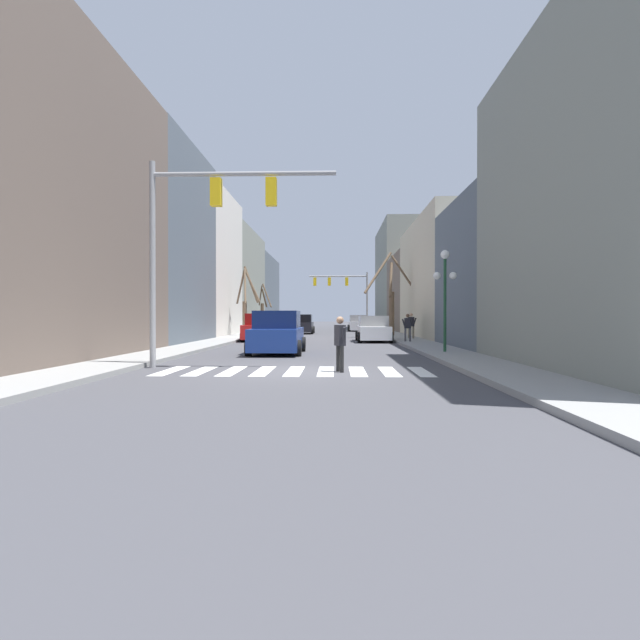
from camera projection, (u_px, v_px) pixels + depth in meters
ground_plane at (294, 372)px, 14.17m from camera, size 240.00×240.00×0.00m
sidewalk_left at (97, 368)px, 14.35m from camera, size 2.06×90.00×0.15m
sidewalk_right at (496, 370)px, 13.99m from camera, size 2.06×90.00×0.15m
building_row_left at (192, 269)px, 37.86m from camera, size 6.00×61.74×11.16m
building_row_right at (440, 275)px, 40.72m from camera, size 6.00×61.70×12.55m
crosswalk_stripes at (295, 371)px, 14.28m from camera, size 7.65×2.60×0.01m
traffic_signal_near at (203, 220)px, 15.12m from camera, size 5.69×0.28×6.29m
traffic_signal_far at (345, 288)px, 51.00m from camera, size 6.03×0.28×6.03m
street_lamp_right_corner at (445, 280)px, 19.98m from camera, size 0.95×0.36×4.07m
car_parked_right_near at (373, 329)px, 30.58m from camera, size 2.08×4.57×1.59m
car_parked_left_mid at (262, 328)px, 31.37m from camera, size 2.17×4.54×1.73m
car_parked_left_near at (302, 325)px, 43.99m from camera, size 2.20×4.12×1.70m
car_driving_away_lane at (277, 334)px, 20.89m from camera, size 2.20×4.29×1.80m
car_parked_left_far at (358, 324)px, 51.21m from camera, size 2.07×4.50×1.65m
pedestrian_on_right_sidewalk at (411, 323)px, 31.62m from camera, size 0.69×0.22×1.61m
pedestrian_on_left_sidewalk at (340, 339)px, 14.08m from camera, size 0.34×0.65×1.57m
pedestrian_waiting_at_curb at (408, 325)px, 27.90m from camera, size 0.66×0.29×1.55m
street_tree_left_mid at (391, 299)px, 36.67m from camera, size 4.22×1.75×6.17m
street_tree_right_far at (246, 303)px, 36.78m from camera, size 1.99×2.12×5.12m
street_tree_right_mid at (263, 311)px, 44.85m from camera, size 1.53×2.38×4.35m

